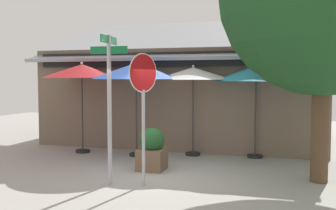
{
  "coord_description": "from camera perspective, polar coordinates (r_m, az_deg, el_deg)",
  "views": [
    {
      "loc": [
        2.88,
        -8.95,
        2.32
      ],
      "look_at": [
        -0.22,
        1.2,
        1.6
      ],
      "focal_mm": 42.94,
      "sensor_mm": 36.0,
      "label": 1
    }
  ],
  "objects": [
    {
      "name": "stop_sign",
      "position": [
        8.54,
        -3.54,
        1.8
      ],
      "size": [
        0.34,
        0.77,
        2.85
      ],
      "color": "#A8AAB2",
      "rests_on": "ground"
    },
    {
      "name": "patio_umbrella_royal_blue_center",
      "position": [
        11.85,
        -4.53,
        4.78
      ],
      "size": [
        2.7,
        2.7,
        2.83
      ],
      "color": "black",
      "rests_on": "ground"
    },
    {
      "name": "patio_umbrella_crimson_left",
      "position": [
        12.65,
        -12.16,
        4.65
      ],
      "size": [
        2.42,
        2.42,
        2.81
      ],
      "color": "black",
      "rests_on": "ground"
    },
    {
      "name": "cafe_building",
      "position": [
        14.99,
        3.01,
        1.58
      ],
      "size": [
        9.95,
        5.68,
        4.75
      ],
      "color": "#705B4C",
      "rests_on": "ground"
    },
    {
      "name": "street_sign_post",
      "position": [
        8.73,
        -8.33,
        1.47
      ],
      "size": [
        0.84,
        0.9,
        3.23
      ],
      "color": "#A8AAB2",
      "rests_on": "ground"
    },
    {
      "name": "patio_umbrella_teal_far_right",
      "position": [
        11.84,
        12.4,
        4.39
      ],
      "size": [
        2.45,
        2.45,
        2.76
      ],
      "color": "black",
      "rests_on": "ground"
    },
    {
      "name": "patio_umbrella_ivory_right",
      "position": [
        11.93,
        3.6,
        4.4
      ],
      "size": [
        2.35,
        2.35,
        2.7
      ],
      "color": "black",
      "rests_on": "ground"
    },
    {
      "name": "sidewalk_planter",
      "position": [
        10.14,
        -2.3,
        -6.34
      ],
      "size": [
        0.66,
        0.66,
        1.07
      ],
      "color": "brown",
      "rests_on": "ground"
    },
    {
      "name": "ground_plane",
      "position": [
        9.7,
        -0.84,
        -10.26
      ],
      "size": [
        28.0,
        28.0,
        0.1
      ],
      "primitive_type": "cube",
      "color": "#9E9B93"
    }
  ]
}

